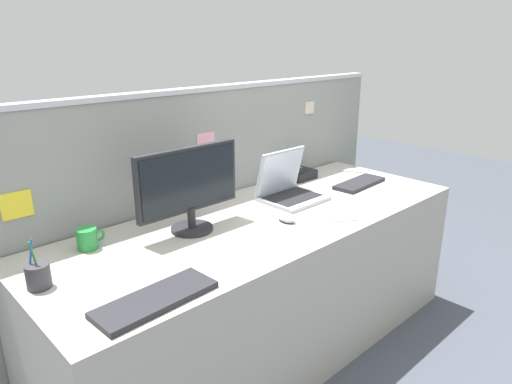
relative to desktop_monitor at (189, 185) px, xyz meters
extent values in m
plane|color=#424751|center=(0.34, -0.12, -0.95)|extent=(10.00, 10.00, 0.00)
cube|color=#ADA89E|center=(0.34, -0.12, -0.58)|extent=(2.23, 0.82, 0.73)
cube|color=gray|center=(0.34, 0.33, -0.30)|extent=(2.72, 0.06, 1.30)
cube|color=#B7BAC1|center=(0.34, 0.33, 0.37)|extent=(2.72, 0.07, 0.02)
cube|color=yellow|center=(-0.63, 0.29, -0.01)|extent=(0.12, 0.01, 0.11)
cube|color=#66ADD1|center=(0.84, 0.29, -0.09)|extent=(0.12, 0.01, 0.07)
cube|color=pink|center=(0.32, 0.29, 0.09)|extent=(0.11, 0.01, 0.11)
cube|color=beige|center=(1.15, 0.29, 0.19)|extent=(0.08, 0.01, 0.08)
cylinder|color=#232328|center=(0.00, -0.01, -0.21)|extent=(0.19, 0.19, 0.02)
cylinder|color=#232328|center=(0.00, -0.01, -0.15)|extent=(0.04, 0.04, 0.09)
cube|color=#232328|center=(0.00, 0.00, 0.02)|extent=(0.52, 0.03, 0.29)
cube|color=black|center=(0.00, -0.01, 0.02)|extent=(0.49, 0.01, 0.26)
cube|color=#B2B5BC|center=(0.63, -0.05, -0.20)|extent=(0.32, 0.27, 0.02)
cube|color=black|center=(0.63, -0.04, -0.19)|extent=(0.28, 0.20, 0.00)
cube|color=#B2B5BC|center=(0.63, 0.05, -0.07)|extent=(0.32, 0.07, 0.24)
cube|color=silver|center=(0.63, 0.04, -0.07)|extent=(0.29, 0.06, 0.22)
cube|color=black|center=(0.96, 0.22, -0.19)|extent=(0.17, 0.20, 0.05)
cube|color=#4C6B5B|center=(0.98, 0.25, -0.16)|extent=(0.05, 0.07, 0.01)
cylinder|color=black|center=(0.90, 0.22, -0.14)|extent=(0.04, 0.18, 0.04)
cube|color=#232328|center=(1.12, -0.14, -0.20)|extent=(0.37, 0.16, 0.02)
cube|color=#232328|center=(-0.44, -0.42, -0.20)|extent=(0.43, 0.17, 0.02)
ellipsoid|color=#9EA0A8|center=(0.39, -0.23, -0.20)|extent=(0.06, 0.10, 0.03)
cylinder|color=#333338|center=(-0.69, -0.05, -0.17)|extent=(0.08, 0.08, 0.09)
cylinder|color=#238438|center=(-0.69, -0.04, -0.11)|extent=(0.03, 0.02, 0.14)
cylinder|color=blue|center=(-0.70, -0.04, -0.10)|extent=(0.03, 0.03, 0.15)
cube|color=#B7BAC1|center=(1.34, 0.07, -0.21)|extent=(0.12, 0.15, 0.01)
cube|color=silver|center=(0.61, -0.39, -0.21)|extent=(0.14, 0.14, 0.01)
cylinder|color=#238438|center=(-0.43, 0.13, -0.17)|extent=(0.08, 0.08, 0.09)
torus|color=#238438|center=(-0.37, 0.13, -0.17)|extent=(0.05, 0.01, 0.05)
camera|label=1|loc=(-1.13, -1.62, 0.63)|focal=32.69mm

